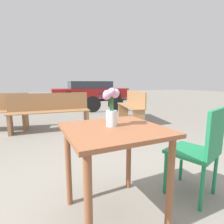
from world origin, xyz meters
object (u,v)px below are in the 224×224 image
at_px(cafe_chair, 201,148).
at_px(bench_far, 132,105).
at_px(flower_vase, 111,105).
at_px(parked_car, 90,91).
at_px(table_front, 114,144).
at_px(bench_near, 50,110).
at_px(bicycle, 105,103).

distance_m(cafe_chair, bench_far, 3.38).
xyz_separation_m(flower_vase, parked_car, (2.47, 9.43, -0.35)).
height_order(table_front, flower_vase, flower_vase).
xyz_separation_m(flower_vase, bench_near, (-0.28, 2.96, -0.45)).
bearing_deg(bench_far, cafe_chair, -108.74).
relative_size(cafe_chair, bench_near, 0.49).
height_order(table_front, bicycle, table_front).
relative_size(bicycle, parked_car, 0.32).
relative_size(bench_near, parked_car, 0.38).
height_order(table_front, bench_near, bench_near).
bearing_deg(flower_vase, table_front, -89.82).
xyz_separation_m(bench_near, bench_far, (2.20, 0.09, -0.01)).
relative_size(table_front, parked_car, 0.16).
relative_size(flower_vase, cafe_chair, 0.35).
distance_m(cafe_chair, parked_car, 9.72).
bearing_deg(parked_car, table_front, -104.61).
xyz_separation_m(table_front, bench_far, (1.92, 3.10, -0.16)).
xyz_separation_m(bench_near, bicycle, (2.03, 1.87, -0.15)).
xyz_separation_m(bench_far, bicycle, (-0.17, 1.78, -0.14)).
xyz_separation_m(table_front, flower_vase, (-0.00, 0.06, 0.30)).
relative_size(flower_vase, bench_near, 0.17).
bearing_deg(flower_vase, bicycle, 70.14).
distance_m(cafe_chair, bicycle, 5.07).
distance_m(bench_near, bicycle, 2.76).
bearing_deg(bicycle, parked_car, 81.01).
bearing_deg(bench_near, cafe_chair, -70.29).
bearing_deg(flower_vase, cafe_chair, -10.53).
height_order(table_front, bench_far, bench_far).
relative_size(table_front, bicycle, 0.52).
relative_size(table_front, flower_vase, 2.51).
distance_m(bench_near, bench_far, 2.20).
relative_size(flower_vase, bicycle, 0.21).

